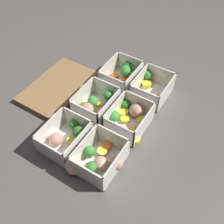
{
  "coord_description": "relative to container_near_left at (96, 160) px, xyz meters",
  "views": [
    {
      "loc": [
        -0.48,
        -0.3,
        0.68
      ],
      "look_at": [
        0.0,
        0.0,
        0.03
      ],
      "focal_mm": 42.0,
      "sensor_mm": 36.0,
      "label": 1
    }
  ],
  "objects": [
    {
      "name": "ground_plane",
      "position": [
        0.18,
        0.06,
        -0.03
      ],
      "size": [
        4.0,
        4.0,
        0.0
      ],
      "primitive_type": "plane",
      "color": "#56514C"
    },
    {
      "name": "container_near_left",
      "position": [
        0.0,
        0.0,
        0.0
      ],
      "size": [
        0.17,
        0.16,
        0.08
      ],
      "color": "silver",
      "rests_on": "ground_plane"
    },
    {
      "name": "container_near_center",
      "position": [
        0.18,
        -0.0,
        -0.0
      ],
      "size": [
        0.16,
        0.14,
        0.08
      ],
      "color": "silver",
      "rests_on": "ground_plane"
    },
    {
      "name": "container_near_right",
      "position": [
        0.34,
        -0.01,
        -0.0
      ],
      "size": [
        0.14,
        0.12,
        0.08
      ],
      "color": "silver",
      "rests_on": "ground_plane"
    },
    {
      "name": "container_far_left",
      "position": [
        0.02,
        0.12,
        -0.0
      ],
      "size": [
        0.15,
        0.12,
        0.08
      ],
      "color": "silver",
      "rests_on": "ground_plane"
    },
    {
      "name": "container_far_center",
      "position": [
        0.17,
        0.12,
        0.0
      ],
      "size": [
        0.14,
        0.13,
        0.08
      ],
      "color": "silver",
      "rests_on": "ground_plane"
    },
    {
      "name": "container_far_right",
      "position": [
        0.36,
        0.12,
        0.0
      ],
      "size": [
        0.15,
        0.11,
        0.08
      ],
      "color": "silver",
      "rests_on": "ground_plane"
    },
    {
      "name": "cutting_board",
      "position": [
        0.19,
        0.3,
        -0.02
      ],
      "size": [
        0.28,
        0.18,
        0.02
      ],
      "color": "olive",
      "rests_on": "ground_plane"
    }
  ]
}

